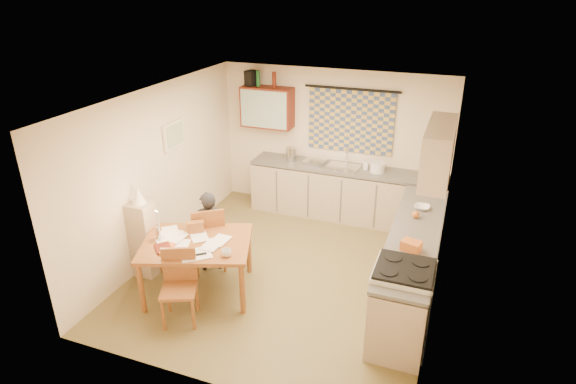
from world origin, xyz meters
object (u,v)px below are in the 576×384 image
at_px(counter_back, 345,193).
at_px(person, 209,231).
at_px(shelf_stand, 144,239).
at_px(dining_table, 198,266).
at_px(counter_right, 412,263).
at_px(stove, 401,305).
at_px(chair_far, 209,249).

xyz_separation_m(counter_back, person, (-1.39, -2.26, 0.15)).
bearing_deg(person, shelf_stand, -7.25).
xyz_separation_m(counter_back, dining_table, (-1.27, -2.81, -0.07)).
relative_size(counter_right, shelf_stand, 2.70).
height_order(stove, person, person).
height_order(counter_back, person, person).
relative_size(stove, person, 0.84).
relative_size(dining_table, chair_far, 1.65).
distance_m(counter_back, stove, 3.18).
distance_m(stove, chair_far, 2.86).
bearing_deg(stove, counter_right, 90.00).
distance_m(counter_back, person, 2.66).
distance_m(counter_right, shelf_stand, 3.64).
bearing_deg(stove, chair_far, 167.59).
distance_m(dining_table, chair_far, 0.58).
bearing_deg(shelf_stand, counter_back, 51.03).
relative_size(counter_back, person, 2.76).
bearing_deg(stove, person, 167.48).
xyz_separation_m(counter_back, shelf_stand, (-2.18, -2.69, 0.10)).
distance_m(counter_right, person, 2.79).
height_order(dining_table, shelf_stand, shelf_stand).
distance_m(chair_far, shelf_stand, 0.90).
height_order(dining_table, person, person).
relative_size(counter_right, chair_far, 2.96).
bearing_deg(shelf_stand, chair_far, 29.69).
height_order(chair_far, person, person).
bearing_deg(counter_right, chair_far, -172.01).
height_order(counter_back, chair_far, chair_far).
bearing_deg(dining_table, counter_right, -0.12).
distance_m(counter_back, chair_far, 2.67).
distance_m(counter_right, dining_table, 2.79).
bearing_deg(shelf_stand, person, 28.68).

